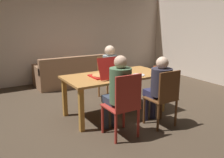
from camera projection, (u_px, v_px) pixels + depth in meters
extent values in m
plane|color=#48392A|center=(115.00, 113.00, 4.65)|extent=(20.00, 20.00, 0.00)
cube|color=beige|center=(59.00, 33.00, 6.82)|extent=(7.08, 0.12, 2.69)
cube|color=beige|center=(206.00, 33.00, 6.83)|extent=(0.12, 5.09, 2.69)
cube|color=#BD7F3F|center=(115.00, 76.00, 4.47)|extent=(1.85, 0.91, 0.04)
cube|color=#C08738|center=(81.00, 110.00, 3.84)|extent=(0.07, 0.07, 0.71)
cube|color=#C08738|center=(162.00, 94.00, 4.67)|extent=(0.07, 0.07, 0.71)
cube|color=#C08738|center=(65.00, 97.00, 4.46)|extent=(0.07, 0.07, 0.71)
cube|color=#C08738|center=(139.00, 85.00, 5.30)|extent=(0.07, 0.07, 0.71)
cylinder|color=#995C2C|center=(121.00, 89.00, 5.42)|extent=(0.04, 0.04, 0.46)
cylinder|color=#995C2C|center=(107.00, 91.00, 5.25)|extent=(0.04, 0.04, 0.46)
cylinder|color=#995C2C|center=(112.00, 85.00, 5.75)|extent=(0.04, 0.04, 0.46)
cylinder|color=#995C2C|center=(99.00, 87.00, 5.57)|extent=(0.04, 0.04, 0.46)
cube|color=#995C2C|center=(110.00, 78.00, 5.44)|extent=(0.41, 0.45, 0.02)
cube|color=#995C2C|center=(105.00, 66.00, 5.55)|extent=(0.39, 0.03, 0.44)
cylinder|color=#343842|center=(121.00, 91.00, 5.26)|extent=(0.10, 0.10, 0.48)
cylinder|color=#343842|center=(114.00, 92.00, 5.18)|extent=(0.10, 0.10, 0.48)
cube|color=#343842|center=(114.00, 77.00, 5.28)|extent=(0.28, 0.34, 0.11)
cylinder|color=gray|center=(110.00, 65.00, 5.37)|extent=(0.31, 0.31, 0.44)
sphere|color=beige|center=(110.00, 51.00, 5.29)|extent=(0.22, 0.22, 0.22)
cylinder|color=brown|center=(144.00, 111.00, 4.16)|extent=(0.04, 0.04, 0.46)
cylinder|color=brown|center=(161.00, 107.00, 4.35)|extent=(0.04, 0.04, 0.46)
cylinder|color=brown|center=(158.00, 118.00, 3.86)|extent=(0.04, 0.04, 0.46)
cylinder|color=brown|center=(176.00, 113.00, 4.06)|extent=(0.04, 0.04, 0.46)
cube|color=brown|center=(160.00, 98.00, 4.05)|extent=(0.44, 0.41, 0.02)
cube|color=brown|center=(169.00, 87.00, 3.83)|extent=(0.42, 0.03, 0.48)
cylinder|color=#2D2B4C|center=(146.00, 107.00, 4.29)|extent=(0.10, 0.10, 0.48)
cylinder|color=#2D2B4C|center=(153.00, 106.00, 4.38)|extent=(0.10, 0.10, 0.48)
cube|color=#2D2B4C|center=(155.00, 93.00, 4.15)|extent=(0.31, 0.29, 0.11)
cylinder|color=#2E2B37|center=(161.00, 82.00, 3.98)|extent=(0.34, 0.34, 0.45)
sphere|color=beige|center=(162.00, 63.00, 3.90)|extent=(0.20, 0.20, 0.20)
cylinder|color=#B33229|center=(103.00, 119.00, 3.81)|extent=(0.04, 0.04, 0.46)
cylinder|color=#B33229|center=(124.00, 114.00, 4.01)|extent=(0.04, 0.04, 0.46)
cylinder|color=#B33229|center=(116.00, 129.00, 3.48)|extent=(0.04, 0.04, 0.46)
cylinder|color=#B33229|center=(138.00, 123.00, 3.68)|extent=(0.04, 0.04, 0.46)
cube|color=#B33229|center=(120.00, 106.00, 3.69)|extent=(0.46, 0.45, 0.02)
cube|color=#B33229|center=(129.00, 93.00, 3.44)|extent=(0.43, 0.03, 0.52)
cylinder|color=#323A4B|center=(106.00, 115.00, 3.96)|extent=(0.10, 0.10, 0.48)
cylinder|color=#323A4B|center=(114.00, 113.00, 4.04)|extent=(0.10, 0.10, 0.48)
cube|color=#323A4B|center=(115.00, 100.00, 3.81)|extent=(0.30, 0.33, 0.11)
cylinder|color=#4D6F4C|center=(120.00, 86.00, 3.61)|extent=(0.33, 0.33, 0.53)
sphere|color=#DCAF90|center=(121.00, 62.00, 3.52)|extent=(0.20, 0.20, 0.20)
cube|color=#B31B16|center=(102.00, 76.00, 4.32)|extent=(0.38, 0.38, 0.02)
cylinder|color=#C88548|center=(102.00, 75.00, 4.32)|extent=(0.33, 0.33, 0.01)
cube|color=#B31B16|center=(109.00, 68.00, 4.06)|extent=(0.38, 0.15, 0.35)
cylinder|color=white|center=(122.00, 72.00, 4.70)|extent=(0.24, 0.24, 0.01)
cone|color=gold|center=(122.00, 71.00, 4.70)|extent=(0.13, 0.13, 0.02)
cylinder|color=white|center=(138.00, 75.00, 4.43)|extent=(0.23, 0.23, 0.01)
cylinder|color=silver|center=(120.00, 75.00, 4.26)|extent=(0.07, 0.07, 0.10)
cylinder|color=#B24E27|center=(155.00, 69.00, 4.72)|extent=(0.07, 0.07, 0.11)
cube|color=#976D4D|center=(70.00, 77.00, 6.61)|extent=(1.80, 0.83, 0.40)
cube|color=#976D4D|center=(74.00, 65.00, 6.23)|extent=(1.80, 0.16, 0.40)
cube|color=#976D4D|center=(40.00, 70.00, 6.14)|extent=(0.20, 0.79, 0.18)
cube|color=#976D4D|center=(96.00, 64.00, 6.93)|extent=(0.20, 0.79, 0.18)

